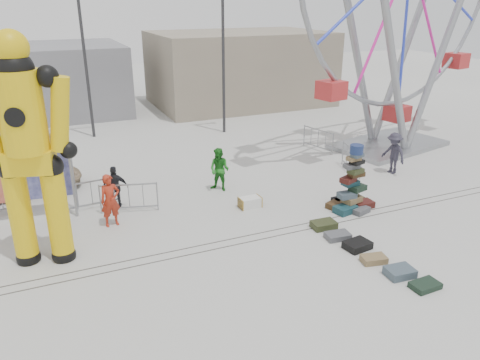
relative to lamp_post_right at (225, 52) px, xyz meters
name	(u,v)px	position (x,y,z in m)	size (l,w,h in m)	color
ground	(289,244)	(-3.09, -13.00, -4.48)	(90.00, 90.00, 0.00)	#9E9E99
track_line_near	(280,235)	(-3.09, -12.40, -4.48)	(40.00, 0.04, 0.01)	#47443F
track_line_far	(274,230)	(-3.09, -12.00, -4.48)	(40.00, 0.04, 0.01)	#47443F
building_right	(239,68)	(3.91, 7.00, -1.98)	(12.00, 8.00, 5.00)	gray
building_left	(44,80)	(-9.09, 9.00, -2.28)	(10.00, 8.00, 4.40)	gray
lamp_post_right	(225,52)	(0.00, 0.00, 0.00)	(1.41, 0.25, 8.00)	#2D2D30
lamp_post_left	(86,54)	(-7.00, 2.00, 0.00)	(1.41, 0.25, 8.00)	#2D2D30
suitcase_tower	(352,191)	(0.28, -11.55, -3.80)	(1.72, 1.53, 2.43)	#173E47
crash_test_dummy	(27,145)	(-10.12, -11.00, -0.94)	(2.67, 1.18, 6.72)	black
banner_scaffold	(4,157)	(-10.98, -7.76, -2.17)	(4.29, 1.09, 3.07)	gray
steamer_trunk	(250,202)	(-3.07, -10.00, -4.29)	(0.80, 0.46, 0.38)	silver
row_case_0	(324,225)	(-1.50, -12.51, -4.37)	(0.81, 0.55, 0.23)	#31391C
row_case_1	(338,236)	(-1.50, -13.33, -4.38)	(0.77, 0.51, 0.19)	#53555A
row_case_2	(357,245)	(-1.32, -14.11, -4.37)	(0.79, 0.59, 0.23)	black
row_case_3	(374,259)	(-1.37, -14.96, -4.38)	(0.72, 0.45, 0.20)	olive
row_case_4	(400,272)	(-1.17, -15.83, -4.36)	(0.77, 0.58, 0.24)	#42535F
row_case_5	(425,285)	(-0.96, -16.56, -4.40)	(0.78, 0.50, 0.16)	black
barricade_dummy_b	(92,194)	(-8.39, -7.80, -3.93)	(2.00, 0.10, 1.10)	gray
barricade_dummy_c	(129,198)	(-7.20, -8.64, -3.93)	(2.00, 0.10, 1.10)	gray
barricade_wheel_front	(351,160)	(2.63, -8.33, -3.93)	(2.00, 0.10, 1.10)	gray
barricade_wheel_back	(318,140)	(2.97, -5.08, -3.93)	(2.00, 0.10, 1.10)	gray
pedestrian_red	(110,200)	(-7.96, -9.46, -3.57)	(0.66, 0.43, 1.82)	#A42917
pedestrian_green	(219,170)	(-3.49, -8.03, -3.61)	(0.84, 0.66, 1.74)	#1B6E1B
pedestrian_black	(115,187)	(-7.56, -8.04, -3.69)	(0.93, 0.39, 1.59)	black
pedestrian_grey	(394,153)	(4.16, -9.22, -3.57)	(1.18, 0.68, 1.82)	#292734
parked_suv	(22,178)	(-10.68, -5.14, -3.87)	(2.04, 4.42, 1.23)	#9C8465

